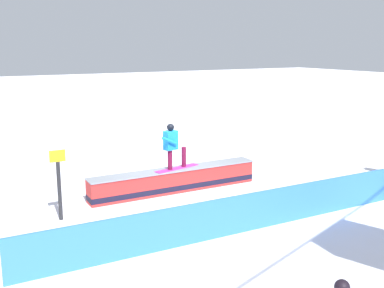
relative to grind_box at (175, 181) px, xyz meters
name	(u,v)px	position (x,y,z in m)	size (l,w,h in m)	color
ground_plane	(175,191)	(0.00, 0.00, -0.33)	(120.00, 120.00, 0.00)	white
grind_box	(175,181)	(0.00, 0.00, 0.00)	(5.47, 0.73, 0.72)	red
snowboarder	(172,145)	(0.09, 0.04, 1.16)	(1.59, 0.64, 1.43)	#B62D97
safety_fence	(245,213)	(0.00, 3.68, 0.15)	(11.04, 0.06, 0.95)	#3579ED
trail_marker	(59,183)	(3.69, 0.66, 0.67)	(0.40, 0.10, 1.85)	#262628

